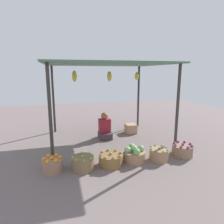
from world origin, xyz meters
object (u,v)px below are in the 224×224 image
vendor_person (105,128)px  basket_limes (83,163)px  basket_potatoes (111,160)px  basket_purple_onions (182,150)px  basket_oranges (52,165)px  basket_cabbages (134,155)px  wooden_crate_near_vendor (131,128)px  basket_green_chilies (159,154)px

vendor_person → basket_limes: size_ratio=1.69×
basket_limes → basket_potatoes: 0.59m
basket_purple_onions → basket_potatoes: bearing=-179.0°
basket_oranges → basket_limes: 0.60m
basket_potatoes → basket_purple_onions: basket_purple_onions is taller
basket_oranges → basket_cabbages: basket_cabbages is taller
basket_oranges → wooden_crate_near_vendor: 3.11m
basket_potatoes → basket_green_chilies: bearing=-1.2°
basket_cabbages → wooden_crate_near_vendor: size_ratio=1.37×
basket_cabbages → basket_limes: bearing=-175.3°
wooden_crate_near_vendor → basket_purple_onions: bearing=-74.8°
basket_cabbages → basket_green_chilies: 0.56m
basket_potatoes → basket_limes: bearing=-176.8°
basket_potatoes → basket_cabbages: size_ratio=1.02×
vendor_person → basket_oranges: size_ratio=1.95×
basket_potatoes → basket_purple_onions: 1.74m
vendor_person → basket_oranges: bearing=-130.1°
basket_purple_onions → wooden_crate_near_vendor: 2.09m
basket_limes → wooden_crate_near_vendor: basket_limes is taller
basket_cabbages → basket_green_chilies: (0.56, -0.08, -0.02)m
basket_limes → basket_purple_onions: 2.33m
vendor_person → basket_cabbages: vendor_person is taller
basket_cabbages → basket_purple_onions: 1.19m
basket_limes → basket_cabbages: bearing=4.7°
basket_green_chilies → wooden_crate_near_vendor: size_ratio=1.17×
basket_green_chilies → basket_potatoes: bearing=178.8°
basket_oranges → basket_limes: bearing=-6.0°
basket_cabbages → wooden_crate_near_vendor: bearing=72.0°
basket_limes → basket_cabbages: (1.13, 0.09, 0.02)m
basket_oranges → basket_limes: basket_oranges is taller
vendor_person → basket_potatoes: 1.77m
basket_purple_onions → basket_cabbages: bearing=178.6°
basket_purple_onions → wooden_crate_near_vendor: size_ratio=1.32×
basket_potatoes → basket_cabbages: (0.55, 0.06, 0.03)m
basket_potatoes → wooden_crate_near_vendor: bearing=59.8°
basket_green_chilies → wooden_crate_near_vendor: bearing=87.5°
basket_oranges → basket_purple_onions: size_ratio=0.85×
basket_oranges → basket_limes: size_ratio=0.87×
basket_green_chilies → basket_purple_onions: basket_purple_onions is taller
basket_limes → basket_green_chilies: basket_limes is taller
basket_cabbages → basket_purple_onions: (1.19, -0.03, -0.02)m
basket_limes → vendor_person: bearing=64.4°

